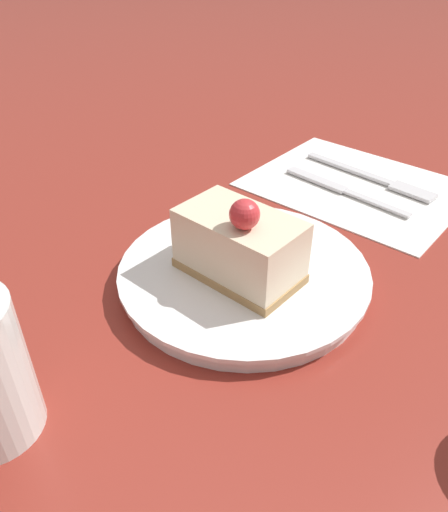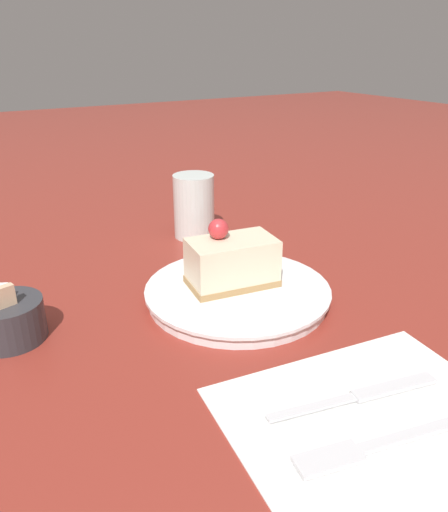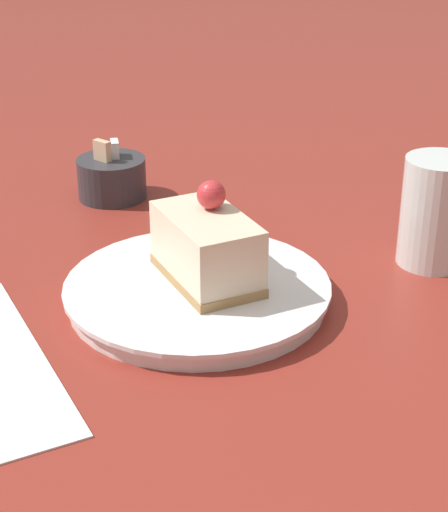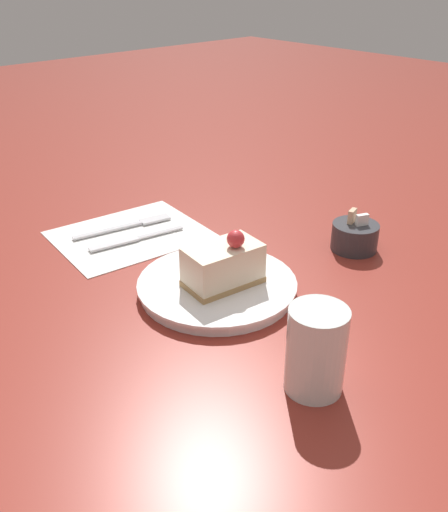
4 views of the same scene
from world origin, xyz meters
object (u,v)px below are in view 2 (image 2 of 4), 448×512
object	(u,v)px
drinking_glass	(194,206)
knife	(370,393)
plate	(236,292)
sugar_bowl	(8,320)
fork	(380,444)
cake_slice	(232,261)

from	to	relation	value
drinking_glass	knife	bearing A→B (deg)	173.69
plate	drinking_glass	xyz separation A→B (m)	(0.22, -0.05, 0.04)
plate	knife	xyz separation A→B (m)	(-0.22, -0.01, -0.01)
knife	sugar_bowl	xyz separation A→B (m)	(0.26, 0.26, 0.02)
knife	drinking_glass	bearing A→B (deg)	4.36
sugar_bowl	fork	bearing A→B (deg)	-144.44
knife	sugar_bowl	size ratio (longest dim) A/B	2.24
fork	sugar_bowl	bearing A→B (deg)	46.23
plate	knife	bearing A→B (deg)	-178.37
plate	sugar_bowl	bearing A→B (deg)	79.87
cake_slice	sugar_bowl	world-z (taller)	cake_slice
cake_slice	knife	world-z (taller)	cake_slice
fork	sugar_bowl	size ratio (longest dim) A/B	2.38
plate	fork	world-z (taller)	plate
cake_slice	sugar_bowl	distance (m)	0.25
plate	fork	distance (m)	0.27
fork	knife	distance (m)	0.06
cake_slice	plate	bearing A→B (deg)	-159.09
sugar_bowl	plate	bearing A→B (deg)	-100.13
plate	sugar_bowl	xyz separation A→B (m)	(0.05, 0.25, 0.01)
fork	drinking_glass	world-z (taller)	drinking_glass
sugar_bowl	drinking_glass	world-z (taller)	drinking_glass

